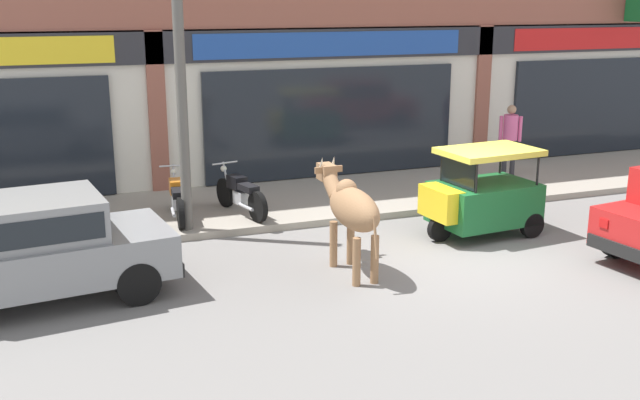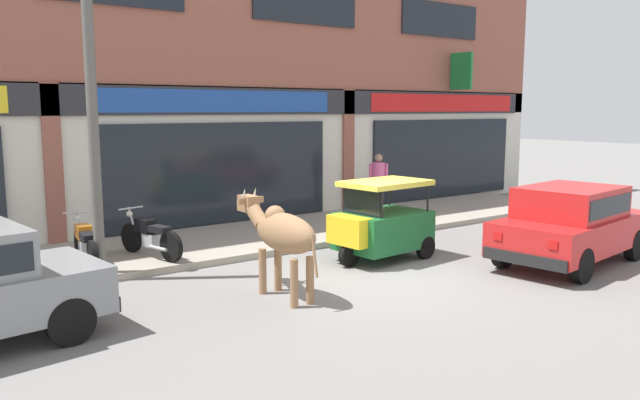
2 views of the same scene
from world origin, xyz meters
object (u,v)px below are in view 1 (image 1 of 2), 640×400
object	(u,v)px
cow	(351,208)
motorcycle_1	(241,194)
motorcycle_0	(177,198)
pedestrian	(510,133)
utility_pole	(181,83)
car_0	(34,245)
auto_rickshaw	(481,198)

from	to	relation	value
cow	motorcycle_1	bearing A→B (deg)	104.75
motorcycle_0	pedestrian	bearing A→B (deg)	6.18
motorcycle_0	utility_pole	size ratio (longest dim) A/B	0.36
cow	car_0	distance (m)	4.44
car_0	motorcycle_1	bearing A→B (deg)	37.80
car_0	pedestrian	size ratio (longest dim) A/B	2.34
motorcycle_1	pedestrian	size ratio (longest dim) A/B	1.11
motorcycle_1	auto_rickshaw	bearing A→B (deg)	-31.96
auto_rickshaw	cow	bearing A→B (deg)	-161.83
pedestrian	utility_pole	xyz separation A→B (m)	(-7.55, -1.50, 1.54)
motorcycle_0	utility_pole	distance (m)	2.24
utility_pole	auto_rickshaw	bearing A→B (deg)	-19.60
motorcycle_1	utility_pole	distance (m)	2.48
cow	car_0	size ratio (longest dim) A/B	0.58
motorcycle_0	utility_pole	world-z (taller)	utility_pole
motorcycle_1	pedestrian	xyz separation A→B (m)	(6.44, 0.91, 0.60)
motorcycle_1	car_0	bearing A→B (deg)	-142.20
cow	motorcycle_1	distance (m)	3.37
car_0	pedestrian	bearing A→B (deg)	20.17
cow	motorcycle_1	xyz separation A→B (m)	(-0.85, 3.22, -0.49)
motorcycle_1	pedestrian	bearing A→B (deg)	8.04
motorcycle_0	car_0	bearing A→B (deg)	-130.24
motorcycle_1	utility_pole	size ratio (longest dim) A/B	0.35
motorcycle_0	motorcycle_1	xyz separation A→B (m)	(1.15, -0.09, 0.00)
cow	car_0	xyz separation A→B (m)	(-4.42, 0.45, -0.19)
cow	car_0	bearing A→B (deg)	174.15
pedestrian	utility_pole	bearing A→B (deg)	-168.77
auto_rickshaw	motorcycle_0	distance (m)	5.39
auto_rickshaw	pedestrian	bearing A→B (deg)	49.19
motorcycle_0	pedestrian	world-z (taller)	pedestrian
car_0	motorcycle_1	world-z (taller)	car_0
motorcycle_0	utility_pole	bearing A→B (deg)	-86.13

